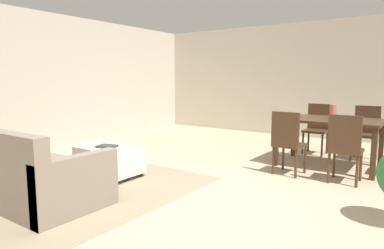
{
  "coord_description": "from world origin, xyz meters",
  "views": [
    {
      "loc": [
        1.92,
        -3.21,
        1.37
      ],
      "look_at": [
        -1.24,
        1.3,
        0.64
      ],
      "focal_mm": 31.9,
      "sensor_mm": 36.0,
      "label": 1
    }
  ],
  "objects_px": {
    "dining_chair_far_left": "(317,126)",
    "dining_chair_far_right": "(366,129)",
    "couch": "(16,173)",
    "dining_chair_near_right": "(345,145)",
    "ottoman_table": "(109,159)",
    "dining_chair_near_left": "(288,139)",
    "book_on_ottoman": "(107,146)",
    "vase_centerpiece": "(333,112)",
    "dining_table": "(329,125)"
  },
  "relations": [
    {
      "from": "dining_chair_far_left",
      "to": "dining_chair_far_right",
      "type": "xyz_separation_m",
      "value": [
        0.82,
        -0.01,
        0.0
      ]
    },
    {
      "from": "couch",
      "to": "dining_chair_far_right",
      "type": "distance_m",
      "value": 5.38
    },
    {
      "from": "dining_chair_near_right",
      "to": "ottoman_table",
      "type": "bearing_deg",
      "value": -151.86
    },
    {
      "from": "dining_chair_near_left",
      "to": "book_on_ottoman",
      "type": "relative_size",
      "value": 3.54
    },
    {
      "from": "dining_chair_far_right",
      "to": "book_on_ottoman",
      "type": "height_order",
      "value": "dining_chair_far_right"
    },
    {
      "from": "couch",
      "to": "dining_chair_far_right",
      "type": "bearing_deg",
      "value": 55.53
    },
    {
      "from": "ottoman_table",
      "to": "vase_centerpiece",
      "type": "bearing_deg",
      "value": 43.78
    },
    {
      "from": "couch",
      "to": "dining_chair_near_right",
      "type": "distance_m",
      "value": 4.1
    },
    {
      "from": "dining_chair_near_right",
      "to": "dining_chair_far_left",
      "type": "height_order",
      "value": "same"
    },
    {
      "from": "ottoman_table",
      "to": "vase_centerpiece",
      "type": "relative_size",
      "value": 4.21
    },
    {
      "from": "dining_chair_far_right",
      "to": "dining_table",
      "type": "bearing_deg",
      "value": -114.87
    },
    {
      "from": "dining_chair_near_left",
      "to": "dining_chair_far_left",
      "type": "xyz_separation_m",
      "value": [
        -0.06,
        1.73,
        0.0
      ]
    },
    {
      "from": "dining_table",
      "to": "vase_centerpiece",
      "type": "height_order",
      "value": "vase_centerpiece"
    },
    {
      "from": "couch",
      "to": "dining_chair_near_left",
      "type": "bearing_deg",
      "value": 49.88
    },
    {
      "from": "dining_chair_far_right",
      "to": "dining_chair_far_left",
      "type": "bearing_deg",
      "value": 179.46
    },
    {
      "from": "dining_table",
      "to": "dining_chair_near_left",
      "type": "height_order",
      "value": "dining_chair_near_left"
    },
    {
      "from": "dining_table",
      "to": "dining_chair_near_left",
      "type": "relative_size",
      "value": 1.64
    },
    {
      "from": "dining_table",
      "to": "dining_chair_far_left",
      "type": "distance_m",
      "value": 0.98
    },
    {
      "from": "ottoman_table",
      "to": "dining_chair_near_left",
      "type": "distance_m",
      "value": 2.57
    },
    {
      "from": "couch",
      "to": "dining_table",
      "type": "distance_m",
      "value": 4.45
    },
    {
      "from": "book_on_ottoman",
      "to": "ottoman_table",
      "type": "bearing_deg",
      "value": 50.44
    },
    {
      "from": "dining_table",
      "to": "dining_chair_near_right",
      "type": "relative_size",
      "value": 1.64
    },
    {
      "from": "couch",
      "to": "dining_chair_near_right",
      "type": "relative_size",
      "value": 2.49
    },
    {
      "from": "ottoman_table",
      "to": "dining_chair_near_left",
      "type": "relative_size",
      "value": 1.02
    },
    {
      "from": "ottoman_table",
      "to": "dining_chair_far_right",
      "type": "height_order",
      "value": "dining_chair_far_right"
    },
    {
      "from": "dining_chair_near_left",
      "to": "dining_chair_far_right",
      "type": "bearing_deg",
      "value": 66.19
    },
    {
      "from": "dining_chair_far_left",
      "to": "book_on_ottoman",
      "type": "distance_m",
      "value": 3.82
    },
    {
      "from": "couch",
      "to": "dining_chair_far_right",
      "type": "height_order",
      "value": "dining_chair_far_right"
    },
    {
      "from": "dining_chair_near_left",
      "to": "dining_chair_near_right",
      "type": "xyz_separation_m",
      "value": [
        0.76,
        0.03,
        0.0
      ]
    },
    {
      "from": "dining_chair_near_right",
      "to": "vase_centerpiece",
      "type": "bearing_deg",
      "value": 113.04
    },
    {
      "from": "dining_chair_near_right",
      "to": "book_on_ottoman",
      "type": "distance_m",
      "value": 3.23
    },
    {
      "from": "couch",
      "to": "dining_chair_near_left",
      "type": "relative_size",
      "value": 2.49
    },
    {
      "from": "dining_chair_far_left",
      "to": "dining_chair_far_right",
      "type": "bearing_deg",
      "value": -0.54
    },
    {
      "from": "dining_chair_near_right",
      "to": "dining_chair_far_left",
      "type": "relative_size",
      "value": 1.0
    },
    {
      "from": "dining_chair_far_left",
      "to": "vase_centerpiece",
      "type": "bearing_deg",
      "value": -62.03
    },
    {
      "from": "couch",
      "to": "dining_chair_near_left",
      "type": "distance_m",
      "value": 3.55
    },
    {
      "from": "couch",
      "to": "vase_centerpiece",
      "type": "relative_size",
      "value": 10.25
    },
    {
      "from": "couch",
      "to": "ottoman_table",
      "type": "bearing_deg",
      "value": 80.21
    },
    {
      "from": "couch",
      "to": "book_on_ottoman",
      "type": "xyz_separation_m",
      "value": [
        0.2,
        1.2,
        0.14
      ]
    },
    {
      "from": "ottoman_table",
      "to": "dining_chair_near_right",
      "type": "xyz_separation_m",
      "value": [
        2.83,
        1.52,
        0.28
      ]
    },
    {
      "from": "ottoman_table",
      "to": "dining_table",
      "type": "xyz_separation_m",
      "value": [
        2.43,
        2.35,
        0.43
      ]
    },
    {
      "from": "dining_chair_near_right",
      "to": "dining_chair_far_right",
      "type": "bearing_deg",
      "value": 90.0
    },
    {
      "from": "book_on_ottoman",
      "to": "dining_chair_near_right",
      "type": "bearing_deg",
      "value": 28.28
    },
    {
      "from": "dining_table",
      "to": "dining_chair_near_right",
      "type": "xyz_separation_m",
      "value": [
        0.4,
        -0.83,
        -0.15
      ]
    },
    {
      "from": "couch",
      "to": "ottoman_table",
      "type": "xyz_separation_m",
      "value": [
        0.21,
        1.22,
        -0.05
      ]
    },
    {
      "from": "ottoman_table",
      "to": "dining_chair_near_left",
      "type": "height_order",
      "value": "dining_chair_near_left"
    },
    {
      "from": "dining_chair_near_left",
      "to": "dining_chair_far_left",
      "type": "bearing_deg",
      "value": 91.83
    },
    {
      "from": "couch",
      "to": "dining_chair_far_left",
      "type": "xyz_separation_m",
      "value": [
        2.23,
        4.44,
        0.24
      ]
    },
    {
      "from": "dining_chair_near_left",
      "to": "dining_chair_far_right",
      "type": "height_order",
      "value": "same"
    },
    {
      "from": "ottoman_table",
      "to": "vase_centerpiece",
      "type": "distance_m",
      "value": 3.48
    }
  ]
}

